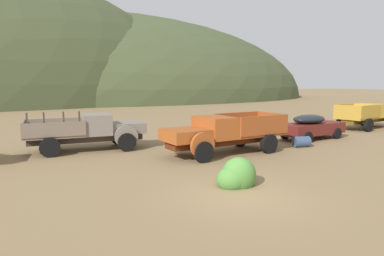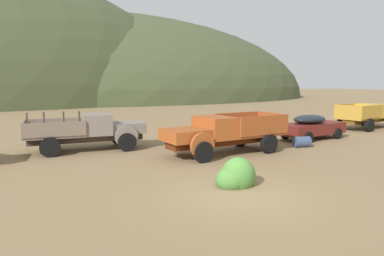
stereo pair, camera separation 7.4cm
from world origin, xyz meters
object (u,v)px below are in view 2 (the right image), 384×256
object	(u,v)px
truck_primer_gray	(95,131)
truck_faded_yellow	(369,115)
oil_drum_tipped	(302,142)
truck_oxide_orange	(218,134)
car_oxblood	(313,126)

from	to	relation	value
truck_primer_gray	truck_faded_yellow	distance (m)	20.86
truck_faded_yellow	oil_drum_tipped	world-z (taller)	truck_faded_yellow
truck_oxide_orange	car_oxblood	world-z (taller)	truck_oxide_orange
truck_oxide_orange	car_oxblood	distance (m)	7.92
truck_oxide_orange	truck_primer_gray	bearing A→B (deg)	-41.71
oil_drum_tipped	truck_faded_yellow	bearing A→B (deg)	24.12
truck_primer_gray	truck_faded_yellow	size ratio (longest dim) A/B	1.01
car_oxblood	truck_faded_yellow	xyz separation A→B (m)	(7.67, 2.58, 0.21)
truck_faded_yellow	oil_drum_tipped	size ratio (longest dim) A/B	6.19
truck_primer_gray	truck_oxide_orange	xyz separation A→B (m)	(5.50, -3.51, 0.04)
truck_primer_gray	oil_drum_tipped	distance (m)	11.21
truck_primer_gray	truck_oxide_orange	world-z (taller)	truck_primer_gray
truck_oxide_orange	oil_drum_tipped	world-z (taller)	truck_oxide_orange
truck_primer_gray	car_oxblood	size ratio (longest dim) A/B	1.19
truck_primer_gray	truck_faded_yellow	xyz separation A→B (m)	(20.83, 1.08, 0.03)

